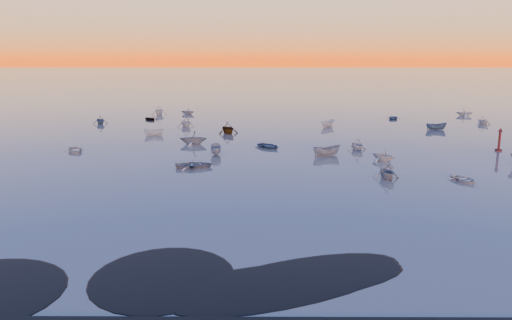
{
  "coord_description": "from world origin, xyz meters",
  "views": [
    {
      "loc": [
        -1.33,
        -26.42,
        13.49
      ],
      "look_at": [
        -1.64,
        28.0,
        1.56
      ],
      "focal_mm": 35.0,
      "sensor_mm": 36.0,
      "label": 1
    }
  ],
  "objects_px": {
    "boat_near_right": "(383,161)",
    "boat_near_left": "(75,152)",
    "boat_near_center": "(327,156)",
    "channel_marker": "(499,141)"
  },
  "relations": [
    {
      "from": "boat_near_right",
      "to": "boat_near_left",
      "type": "bearing_deg",
      "value": -50.11
    },
    {
      "from": "boat_near_center",
      "to": "boat_near_right",
      "type": "relative_size",
      "value": 1.15
    },
    {
      "from": "channel_marker",
      "to": "boat_near_right",
      "type": "bearing_deg",
      "value": -159.61
    },
    {
      "from": "boat_near_center",
      "to": "channel_marker",
      "type": "bearing_deg",
      "value": -99.09
    },
    {
      "from": "boat_near_left",
      "to": "boat_near_center",
      "type": "height_order",
      "value": "boat_near_center"
    },
    {
      "from": "boat_near_left",
      "to": "boat_near_center",
      "type": "bearing_deg",
      "value": -34.53
    },
    {
      "from": "boat_near_right",
      "to": "channel_marker",
      "type": "height_order",
      "value": "channel_marker"
    },
    {
      "from": "boat_near_center",
      "to": "boat_near_left",
      "type": "bearing_deg",
      "value": 68.86
    },
    {
      "from": "boat_near_center",
      "to": "channel_marker",
      "type": "distance_m",
      "value": 24.47
    },
    {
      "from": "boat_near_left",
      "to": "boat_near_center",
      "type": "xyz_separation_m",
      "value": [
        34.1,
        -2.42,
        0.0
      ]
    }
  ]
}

